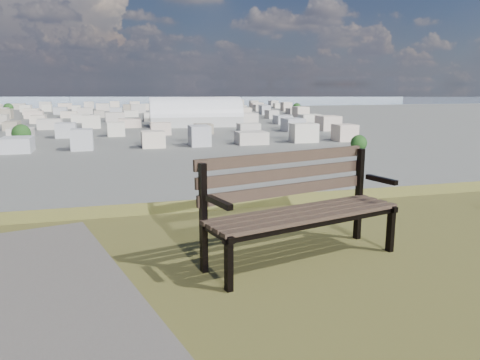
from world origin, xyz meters
name	(u,v)px	position (x,y,z in m)	size (l,w,h in m)	color
park_bench	(297,201)	(-0.38, 2.31, 25.50)	(1.78, 0.96, 0.89)	#3B2B22
arena	(196,117)	(50.52, 297.40, 5.75)	(59.04, 27.59, 24.39)	#B3B3AF
city_blocks	(113,113)	(0.00, 394.44, 3.50)	(395.00, 361.00, 7.00)	beige
city_trees	(72,119)	(-26.39, 319.00, 4.83)	(406.52, 387.20, 9.98)	#36241B
bay_water	(111,99)	(0.00, 900.00, 0.00)	(2400.00, 700.00, 0.12)	#8696AB
far_hills	(88,85)	(-60.92, 1402.93, 25.47)	(2050.00, 340.00, 60.00)	#899AAB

